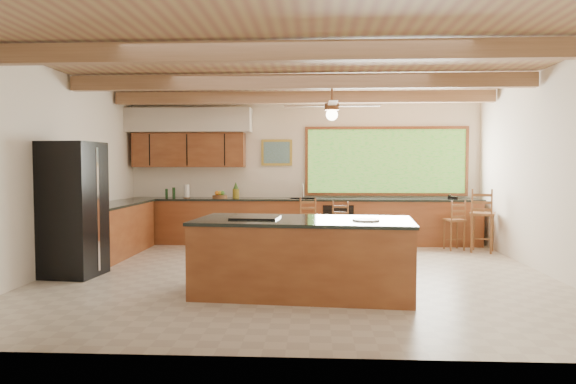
{
  "coord_description": "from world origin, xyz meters",
  "views": [
    {
      "loc": [
        0.25,
        -7.4,
        1.59
      ],
      "look_at": [
        -0.19,
        0.8,
        1.16
      ],
      "focal_mm": 32.0,
      "sensor_mm": 36.0,
      "label": 1
    }
  ],
  "objects": [
    {
      "name": "ground",
      "position": [
        0.0,
        0.0,
        0.0
      ],
      "size": [
        7.2,
        7.2,
        0.0
      ],
      "primitive_type": "plane",
      "color": "beige",
      "rests_on": "ground"
    },
    {
      "name": "room_shell",
      "position": [
        -0.17,
        0.65,
        2.21
      ],
      "size": [
        7.27,
        6.54,
        3.02
      ],
      "color": "#F0E4CF",
      "rests_on": "ground"
    },
    {
      "name": "counter_run",
      "position": [
        -0.82,
        2.52,
        0.46
      ],
      "size": [
        7.12,
        3.1,
        1.25
      ],
      "color": "brown",
      "rests_on": "ground"
    },
    {
      "name": "island",
      "position": [
        0.1,
        -1.11,
        0.46
      ],
      "size": [
        2.75,
        1.48,
        0.94
      ],
      "rotation": [
        0.0,
        0.0,
        -0.09
      ],
      "color": "brown",
      "rests_on": "ground"
    },
    {
      "name": "refrigerator",
      "position": [
        -3.22,
        -0.28,
        0.96
      ],
      "size": [
        0.82,
        0.8,
        1.92
      ],
      "rotation": [
        0.0,
        0.0,
        -0.1
      ],
      "color": "black",
      "rests_on": "ground"
    },
    {
      "name": "bar_stool_a",
      "position": [
        0.1,
        2.24,
        0.59
      ],
      "size": [
        0.38,
        0.38,
        0.99
      ],
      "rotation": [
        0.0,
        0.0,
        0.08
      ],
      "color": "brown",
      "rests_on": "ground"
    },
    {
      "name": "bar_stool_b",
      "position": [
        0.74,
        1.55,
        0.57
      ],
      "size": [
        0.45,
        0.45,
        0.96
      ],
      "rotation": [
        0.0,
        0.0,
        -0.38
      ],
      "color": "brown",
      "rests_on": "ground"
    },
    {
      "name": "bar_stool_c",
      "position": [
        2.86,
        2.26,
        0.55
      ],
      "size": [
        0.4,
        0.4,
        0.93
      ],
      "rotation": [
        0.0,
        0.0,
        0.23
      ],
      "color": "brown",
      "rests_on": "ground"
    },
    {
      "name": "bar_stool_d",
      "position": [
        3.3,
        2.02,
        0.69
      ],
      "size": [
        0.54,
        0.54,
        1.16
      ],
      "rotation": [
        0.0,
        0.0,
        -0.39
      ],
      "color": "brown",
      "rests_on": "ground"
    }
  ]
}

